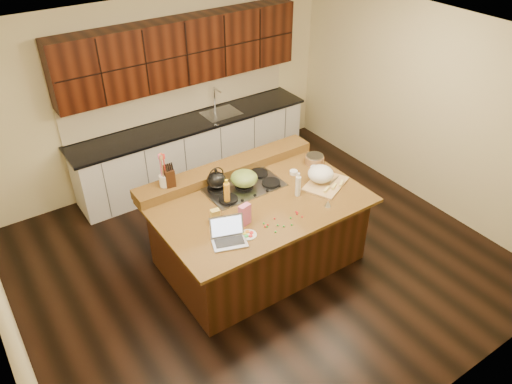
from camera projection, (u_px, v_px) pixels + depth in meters
room at (259, 168)px, 5.48m from camera, size 5.52×5.02×2.72m
island at (258, 231)px, 5.98m from camera, size 2.40×1.60×0.92m
back_ledge at (226, 169)px, 6.17m from camera, size 2.40×0.30×0.12m
cooktop at (244, 187)px, 5.92m from camera, size 0.92×0.52×0.05m
back_counter at (190, 118)px, 7.35m from camera, size 3.70×0.66×2.40m
kettle at (216, 180)px, 5.80m from camera, size 0.24×0.24×0.20m
green_bowl at (244, 178)px, 5.85m from camera, size 0.32×0.32×0.18m
laptop at (228, 235)px, 5.10m from camera, size 0.42×0.38×0.24m
oil_bottle at (227, 194)px, 5.59m from camera, size 0.08×0.08×0.27m
vinegar_bottle at (298, 186)px, 5.73m from camera, size 0.08×0.08×0.25m
wooden_tray at (322, 176)px, 5.96m from camera, size 0.65×0.58×0.22m
ramekin_a at (317, 181)px, 6.02m from camera, size 0.13×0.13×0.04m
ramekin_b at (294, 172)px, 6.17m from camera, size 0.12×0.12×0.04m
ramekin_c at (314, 168)px, 6.25m from camera, size 0.11×0.11×0.04m
strainer_bowl at (315, 160)px, 6.38m from camera, size 0.26×0.26×0.09m
kitchen_timer at (328, 203)px, 5.61m from camera, size 0.10×0.10×0.07m
pink_bag at (245, 215)px, 5.29m from camera, size 0.14×0.10×0.24m
candy_plate at (248, 235)px, 5.19m from camera, size 0.19×0.19×0.01m
package_box at (215, 215)px, 5.37m from camera, size 0.11×0.08×0.13m
utensil_crock at (164, 181)px, 5.71m from camera, size 0.15×0.15×0.14m
knife_block at (169, 176)px, 5.72m from camera, size 0.14×0.19×0.22m
gumdrop_0 at (297, 214)px, 5.49m from camera, size 0.02×0.02×0.02m
gumdrop_1 at (292, 225)px, 5.33m from camera, size 0.02×0.02×0.02m
gumdrop_2 at (275, 219)px, 5.42m from camera, size 0.02×0.02×0.02m
gumdrop_3 at (284, 226)px, 5.31m from camera, size 0.02×0.02×0.02m
gumdrop_4 at (297, 212)px, 5.51m from camera, size 0.02×0.02×0.02m
gumdrop_5 at (264, 223)px, 5.35m from camera, size 0.02×0.02×0.02m
gumdrop_6 at (265, 227)px, 5.30m from camera, size 0.02×0.02×0.02m
gumdrop_7 at (267, 227)px, 5.30m from camera, size 0.02×0.02×0.02m
gumdrop_8 at (302, 217)px, 5.44m from camera, size 0.02×0.02×0.02m
gumdrop_9 at (291, 218)px, 5.43m from camera, size 0.02×0.02×0.02m
gumdrop_10 at (296, 212)px, 5.52m from camera, size 0.02×0.02×0.02m
gumdrop_11 at (278, 225)px, 5.32m from camera, size 0.02×0.02×0.02m
gumdrop_12 at (268, 225)px, 5.33m from camera, size 0.02×0.02×0.02m
gumdrop_13 at (276, 232)px, 5.23m from camera, size 0.02×0.02×0.02m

